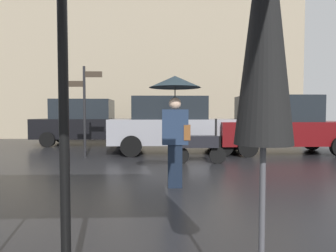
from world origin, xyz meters
name	(u,v)px	position (x,y,z in m)	size (l,w,h in m)	color
ground_plane	(79,252)	(0.00, 0.00, 0.00)	(60.00, 60.00, 0.00)	black
folded_patio_umbrella_near	(265,30)	(1.42, -1.16, 1.87)	(0.41, 0.41, 2.73)	black
pedestrian_with_umbrella	(175,103)	(1.11, 2.43, 1.58)	(0.96, 0.96, 2.07)	black
parked_scooter	(197,143)	(1.87, 4.88, 0.56)	(1.48, 0.32, 1.23)	black
parked_car_left	(87,122)	(-2.32, 9.70, 0.99)	(4.49, 1.92, 1.98)	black
parked_car_right	(174,124)	(1.34, 7.09, 0.99)	(4.51, 2.03, 1.95)	gray
parked_car_distant	(281,125)	(5.02, 6.80, 0.99)	(4.59, 1.87, 1.98)	#590C0F
street_signpost	(85,102)	(-1.52, 6.21, 1.74)	(1.08, 0.08, 2.86)	black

